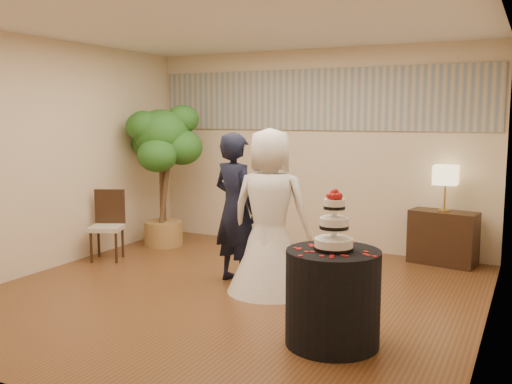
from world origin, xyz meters
The scene contains 15 objects.
floor centered at (0.00, 0.00, 0.00)m, with size 5.00×5.00×0.00m, color brown.
ceiling centered at (0.00, 0.00, 2.80)m, with size 5.00×5.00×0.00m, color white.
wall_back centered at (0.00, 2.50, 1.40)m, with size 5.00×0.06×2.80m, color beige.
wall_front centered at (0.00, -2.50, 1.40)m, with size 5.00×0.06×2.80m, color beige.
wall_left centered at (-2.50, 0.00, 1.40)m, with size 0.06×5.00×2.80m, color beige.
wall_right centered at (2.50, 0.00, 1.40)m, with size 0.06×5.00×2.80m, color beige.
mural_border centered at (0.00, 2.48, 2.10)m, with size 4.90×0.02×0.85m, color gray.
groom centered at (-0.17, 0.42, 0.85)m, with size 0.62×0.41×1.70m, color black.
bride centered at (0.33, 0.28, 0.88)m, with size 0.92×0.92×1.75m, color white.
cake_table centered at (1.40, -0.80, 0.40)m, with size 0.77×0.77×0.79m, color black.
wedding_cake centered at (1.40, -0.80, 1.05)m, with size 0.32×0.32×0.50m, color white, non-canonical shape.
console centered at (1.82, 2.27, 0.34)m, with size 0.82×0.36×0.68m, color black.
table_lamp centered at (1.82, 2.27, 0.97)m, with size 0.29×0.29×0.58m, color beige, non-canonical shape.
ficus_tree centered at (-1.98, 1.57, 1.04)m, with size 0.99×0.99×2.07m, color #28621F, non-canonical shape.
side_chair centered at (-2.14, 0.54, 0.46)m, with size 0.42×0.44×0.91m, color black, non-canonical shape.
Camera 1 is at (2.83, -5.13, 1.88)m, focal length 40.00 mm.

